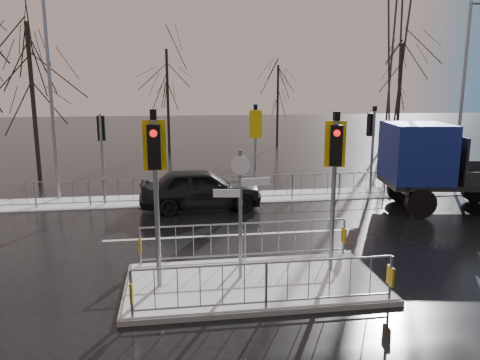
{
  "coord_description": "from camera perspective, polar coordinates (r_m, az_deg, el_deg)",
  "views": [
    {
      "loc": [
        -1.83,
        -10.13,
        4.69
      ],
      "look_at": [
        0.2,
        3.65,
        1.8
      ],
      "focal_mm": 35.0,
      "sensor_mm": 36.0,
      "label": 1
    }
  ],
  "objects": [
    {
      "name": "street_lamp_right",
      "position": [
        22.39,
        25.68,
        9.82
      ],
      "size": [
        1.25,
        0.18,
        8.0
      ],
      "color": "gray",
      "rests_on": "ground"
    },
    {
      "name": "tree_near_b",
      "position": [
        23.46,
        -24.16,
        11.84
      ],
      "size": [
        4.0,
        4.0,
        7.55
      ],
      "color": "black",
      "rests_on": "ground"
    },
    {
      "name": "tree_far_a",
      "position": [
        32.14,
        -8.86,
        11.83
      ],
      "size": [
        3.75,
        3.75,
        7.08
      ],
      "color": "black",
      "rests_on": "ground"
    },
    {
      "name": "snow_verge",
      "position": [
        19.39,
        -2.71,
        -2.22
      ],
      "size": [
        30.0,
        2.0,
        0.04
      ],
      "primitive_type": "cube",
      "color": "white",
      "rests_on": "ground"
    },
    {
      "name": "traffic_island",
      "position": [
        11.17,
        1.69,
        -10.93
      ],
      "size": [
        6.0,
        3.04,
        4.15
      ],
      "color": "slate",
      "rests_on": "ground"
    },
    {
      "name": "street_lamp_left",
      "position": [
        20.17,
        -21.92,
        10.33
      ],
      "size": [
        1.25,
        0.18,
        8.2
      ],
      "color": "gray",
      "rests_on": "ground"
    },
    {
      "name": "far_kerb_fixtures",
      "position": [
        18.71,
        -1.69,
        0.41
      ],
      "size": [
        18.0,
        0.65,
        3.83
      ],
      "color": "gray",
      "rests_on": "ground"
    },
    {
      "name": "car_far_lane",
      "position": [
        17.73,
        -4.81,
        -1.05
      ],
      "size": [
        4.67,
        2.07,
        1.56
      ],
      "primitive_type": "imported",
      "rotation": [
        0.0,
        0.0,
        1.62
      ],
      "color": "black",
      "rests_on": "ground"
    },
    {
      "name": "lane_markings",
      "position": [
        11.02,
        2.06,
        -13.46
      ],
      "size": [
        8.0,
        11.38,
        0.01
      ],
      "color": "silver",
      "rests_on": "ground"
    },
    {
      "name": "tree_far_c",
      "position": [
        34.93,
        19.0,
        11.85
      ],
      "size": [
        4.0,
        4.0,
        7.55
      ],
      "color": "black",
      "rests_on": "ground"
    },
    {
      "name": "ground",
      "position": [
        11.32,
        1.74,
        -12.77
      ],
      "size": [
        120.0,
        120.0,
        0.0
      ],
      "primitive_type": "plane",
      "color": "black",
      "rests_on": "ground"
    },
    {
      "name": "flatbed_truck",
      "position": [
        18.94,
        23.43,
        1.75
      ],
      "size": [
        7.32,
        3.63,
        3.25
      ],
      "color": "black",
      "rests_on": "ground"
    },
    {
      "name": "pylon_wires",
      "position": [
        44.73,
        17.47,
        19.37
      ],
      "size": [
        70.0,
        2.38,
        19.97
      ],
      "color": "#2D3033",
      "rests_on": "ground"
    },
    {
      "name": "tree_far_b",
      "position": [
        35.02,
        4.63,
        10.86
      ],
      "size": [
        3.25,
        3.25,
        6.14
      ],
      "color": "black",
      "rests_on": "ground"
    }
  ]
}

